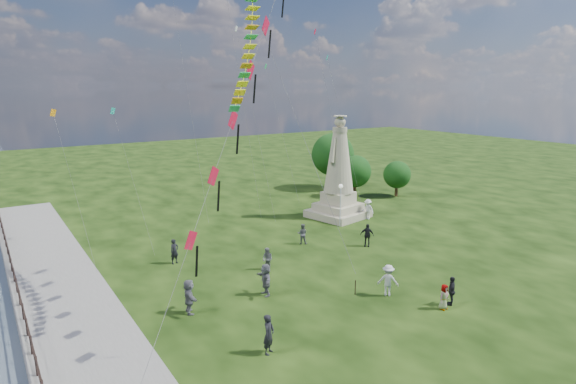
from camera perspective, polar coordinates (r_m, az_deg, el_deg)
ground at (r=61.77m, az=29.61°, el=-0.81°), size 106.50×160.00×0.60m
waterfront at (r=28.84m, az=-26.44°, el=-13.90°), size 200.00×200.00×1.51m
statue at (r=45.04m, az=6.03°, el=1.47°), size 5.55×5.55×9.51m
lamppost at (r=42.14m, az=6.25°, el=-0.48°), size 0.35×0.35×3.80m
tree_row at (r=56.53m, az=6.88°, el=3.71°), size 7.41×11.43×6.68m
person_0 at (r=23.03m, az=-2.30°, el=-16.49°), size 0.84×0.78×1.92m
person_1 at (r=32.54m, az=-2.45°, el=-7.95°), size 0.71×0.87×1.55m
person_2 at (r=29.33m, az=11.78°, el=-10.20°), size 1.28×1.33×1.89m
person_3 at (r=29.10m, az=18.83°, el=-11.02°), size 1.10×1.01×1.70m
person_4 at (r=28.50m, az=17.99°, el=-11.74°), size 0.75×0.52×1.45m
person_5 at (r=27.16m, az=-11.65°, el=-12.03°), size 1.11×1.91×1.94m
person_6 at (r=34.54m, az=-13.31°, el=-6.87°), size 0.73×0.57×1.77m
person_7 at (r=37.79m, az=1.72°, el=-4.97°), size 0.90×0.88×1.61m
person_8 at (r=45.28m, az=9.44°, el=-2.02°), size 0.94×1.34×1.87m
person_9 at (r=37.64m, az=9.36°, el=-5.05°), size 1.10×1.15×1.80m
person_11 at (r=28.80m, az=-2.67°, el=-10.32°), size 1.09×1.91×1.94m
red_kite_train at (r=24.48m, az=-5.63°, el=10.53°), size 12.38×9.35×18.24m
small_kites at (r=45.17m, az=-6.46°, el=13.97°), size 27.95×13.82×24.06m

